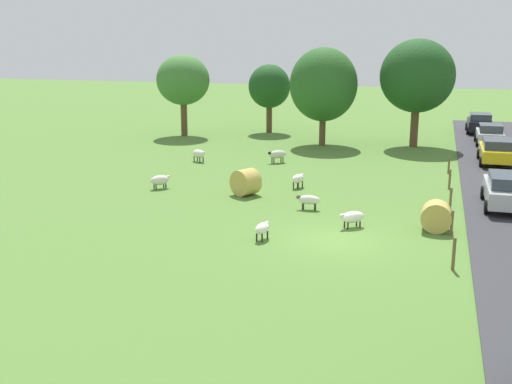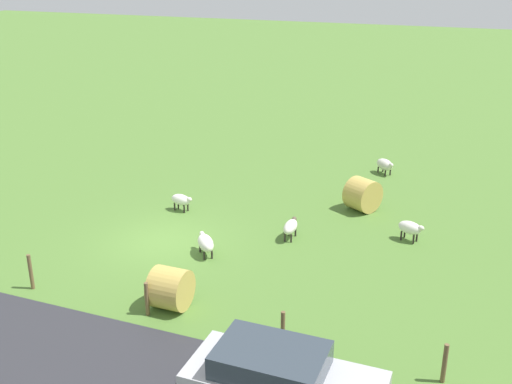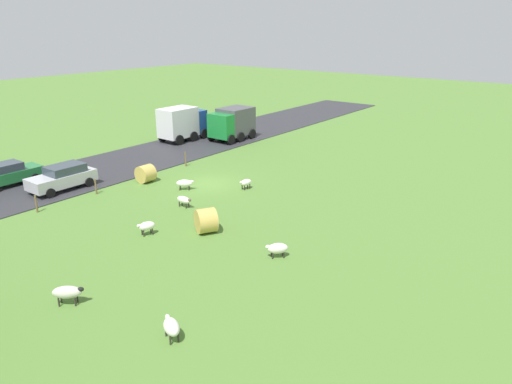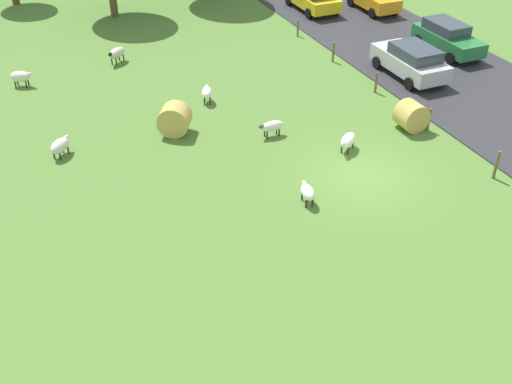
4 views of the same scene
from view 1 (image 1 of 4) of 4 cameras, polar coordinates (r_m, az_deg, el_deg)
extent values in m
plane|color=#517A33|center=(26.12, 7.07, -4.32)|extent=(160.00, 160.00, 0.00)
ellipsoid|color=silver|center=(30.37, 4.79, -0.70)|extent=(1.07, 0.48, 0.45)
ellipsoid|color=brown|center=(30.42, 3.86, -0.46)|extent=(0.27, 0.19, 0.20)
cylinder|color=#2D2823|center=(30.38, 4.20, -1.32)|extent=(0.07, 0.07, 0.32)
cylinder|color=#2D2823|center=(30.61, 4.28, -1.20)|extent=(0.07, 0.07, 0.32)
cylinder|color=#2D2823|center=(30.29, 5.28, -1.39)|extent=(0.07, 0.07, 0.32)
cylinder|color=#2D2823|center=(30.53, 5.35, -1.27)|extent=(0.07, 0.07, 0.32)
ellipsoid|color=white|center=(34.61, 3.79, 1.21)|extent=(0.76, 1.02, 0.48)
ellipsoid|color=silver|center=(34.95, 4.17, 1.51)|extent=(0.26, 0.31, 0.20)
cylinder|color=#2D2823|center=(34.97, 3.82, 0.75)|extent=(0.07, 0.07, 0.35)
cylinder|color=#2D2823|center=(34.83, 4.18, 0.69)|extent=(0.07, 0.07, 0.35)
cylinder|color=#2D2823|center=(34.55, 3.38, 0.59)|extent=(0.07, 0.07, 0.35)
cylinder|color=#2D2823|center=(34.42, 3.74, 0.53)|extent=(0.07, 0.07, 0.35)
ellipsoid|color=white|center=(25.81, 0.55, -3.29)|extent=(0.61, 0.98, 0.44)
ellipsoid|color=silver|center=(26.15, 0.97, -2.83)|extent=(0.22, 0.29, 0.20)
cylinder|color=#2D2823|center=(26.17, 0.55, -3.80)|extent=(0.07, 0.07, 0.33)
cylinder|color=#2D2823|center=(26.07, 1.03, -3.87)|extent=(0.07, 0.07, 0.33)
cylinder|color=#2D2823|center=(25.74, 0.06, -4.10)|extent=(0.07, 0.07, 0.33)
cylinder|color=#2D2823|center=(25.64, 0.55, -4.18)|extent=(0.07, 0.07, 0.33)
ellipsoid|color=silver|center=(41.95, -5.18, 3.44)|extent=(1.13, 0.92, 0.54)
ellipsoid|color=silver|center=(41.59, -4.74, 3.53)|extent=(0.31, 0.28, 0.20)
cylinder|color=#2D2823|center=(41.92, -4.76, 2.93)|extent=(0.07, 0.07, 0.34)
cylinder|color=#2D2823|center=(41.72, -5.06, 2.87)|extent=(0.07, 0.07, 0.34)
cylinder|color=#2D2823|center=(42.32, -5.28, 3.02)|extent=(0.07, 0.07, 0.34)
cylinder|color=#2D2823|center=(42.12, -5.57, 2.96)|extent=(0.07, 0.07, 0.34)
ellipsoid|color=silver|center=(34.78, -8.63, 1.06)|extent=(1.10, 1.12, 0.53)
ellipsoid|color=silver|center=(34.94, -7.89, 1.35)|extent=(0.31, 0.31, 0.20)
cylinder|color=#2D2823|center=(35.09, -8.27, 0.62)|extent=(0.07, 0.07, 0.28)
cylinder|color=#2D2823|center=(34.83, -8.08, 0.53)|extent=(0.07, 0.07, 0.28)
cylinder|color=#2D2823|center=(34.88, -9.13, 0.51)|extent=(0.07, 0.07, 0.28)
cylinder|color=#2D2823|center=(34.62, -8.95, 0.41)|extent=(0.07, 0.07, 0.28)
ellipsoid|color=beige|center=(41.41, 1.94, 3.40)|extent=(1.25, 1.18, 0.53)
ellipsoid|color=black|center=(41.14, 1.24, 3.51)|extent=(0.31, 0.31, 0.20)
cylinder|color=#2D2823|center=(41.21, 1.62, 2.81)|extent=(0.07, 0.07, 0.38)
cylinder|color=#2D2823|center=(41.46, 1.44, 2.88)|extent=(0.07, 0.07, 0.38)
cylinder|color=#2D2823|center=(41.50, 2.44, 2.88)|extent=(0.07, 0.07, 0.38)
cylinder|color=#2D2823|center=(41.75, 2.25, 2.95)|extent=(0.07, 0.07, 0.38)
ellipsoid|color=white|center=(27.77, 8.65, -2.23)|extent=(1.18, 1.10, 0.51)
ellipsoid|color=silver|center=(27.47, 7.72, -2.13)|extent=(0.32, 0.30, 0.20)
cylinder|color=#2D2823|center=(27.59, 8.24, -3.05)|extent=(0.07, 0.07, 0.29)
cylinder|color=#2D2823|center=(27.82, 7.94, -2.89)|extent=(0.07, 0.07, 0.29)
cylinder|color=#2D2823|center=(27.91, 9.31, -2.89)|extent=(0.07, 0.07, 0.29)
cylinder|color=#2D2823|center=(28.14, 9.00, -2.74)|extent=(0.07, 0.07, 0.29)
cylinder|color=tan|center=(28.03, 15.86, -2.13)|extent=(1.28, 1.05, 1.27)
cylinder|color=tan|center=(33.00, -0.94, 0.88)|extent=(1.70, 1.58, 1.37)
cylinder|color=brown|center=(48.28, 5.97, 5.67)|extent=(0.47, 0.47, 2.51)
ellipsoid|color=#285B23|center=(47.93, 6.07, 9.57)|extent=(5.02, 5.02, 5.44)
cylinder|color=brown|center=(53.01, -6.47, 6.68)|extent=(0.53, 0.53, 3.04)
ellipsoid|color=#3D7533|center=(52.71, -6.56, 9.95)|extent=(4.32, 4.32, 4.04)
cylinder|color=brown|center=(48.81, 14.02, 5.84)|extent=(0.58, 0.58, 3.22)
ellipsoid|color=#1E4C1E|center=(48.46, 14.27, 10.06)|extent=(5.41, 5.41, 5.33)
cylinder|color=brown|center=(54.47, 1.19, 6.70)|extent=(0.49, 0.49, 2.55)
ellipsoid|color=#1E4C1E|center=(54.20, 1.20, 9.47)|extent=(3.52, 3.52, 3.64)
cylinder|color=brown|center=(23.62, 17.31, -5.33)|extent=(0.12, 0.12, 1.20)
cylinder|color=brown|center=(27.66, 17.16, -2.66)|extent=(0.12, 0.12, 1.07)
cylinder|color=brown|center=(31.72, 17.06, -0.56)|extent=(0.12, 0.12, 1.06)
cylinder|color=brown|center=(35.82, 16.98, 1.09)|extent=(0.12, 0.12, 1.10)
cylinder|color=brown|center=(39.95, 16.91, 2.31)|extent=(0.12, 0.12, 1.01)
cube|color=yellow|center=(43.81, 20.77, 3.32)|extent=(1.98, 4.42, 0.74)
cube|color=#333D47|center=(43.38, 20.87, 4.09)|extent=(1.74, 2.43, 0.56)
cylinder|color=black|center=(45.21, 19.34, 3.27)|extent=(0.22, 0.64, 0.64)
cylinder|color=black|center=(45.38, 21.84, 3.09)|extent=(0.22, 0.64, 0.64)
cylinder|color=black|center=(42.39, 19.54, 2.58)|extent=(0.22, 0.64, 0.64)
cube|color=#B7B7BC|center=(32.73, 21.56, -0.05)|extent=(1.91, 4.48, 0.79)
cube|color=#333D47|center=(32.26, 21.72, 0.97)|extent=(1.68, 2.46, 0.56)
cylinder|color=black|center=(34.15, 19.69, -0.02)|extent=(0.22, 0.64, 0.64)
cylinder|color=black|center=(31.33, 19.99, -1.26)|extent=(0.22, 0.64, 0.64)
cube|color=silver|center=(51.29, 20.22, 4.77)|extent=(1.83, 3.90, 0.68)
cube|color=#333D47|center=(50.91, 20.30, 5.41)|extent=(1.61, 2.15, 0.56)
cylinder|color=black|center=(52.53, 19.10, 4.68)|extent=(0.22, 0.64, 0.64)
cylinder|color=black|center=(52.67, 21.09, 4.53)|extent=(0.22, 0.64, 0.64)
cylinder|color=black|center=(50.03, 19.24, 4.24)|extent=(0.22, 0.64, 0.64)
cylinder|color=black|center=(50.17, 21.33, 4.09)|extent=(0.22, 0.64, 0.64)
cube|color=black|center=(57.26, 19.41, 5.75)|extent=(1.92, 4.01, 0.77)
cube|color=#333D47|center=(56.88, 19.48, 6.37)|extent=(1.69, 2.21, 0.56)
cylinder|color=black|center=(58.55, 18.37, 5.61)|extent=(0.22, 0.64, 0.64)
cylinder|color=black|center=(58.66, 20.25, 5.48)|extent=(0.22, 0.64, 0.64)
cylinder|color=black|center=(55.97, 18.46, 5.25)|extent=(0.22, 0.64, 0.64)
cylinder|color=black|center=(56.09, 20.42, 5.11)|extent=(0.22, 0.64, 0.64)
camera|label=2|loc=(38.04, 39.21, 13.60)|focal=43.01mm
camera|label=3|loc=(54.85, -13.24, 16.48)|focal=33.22mm
camera|label=4|loc=(18.13, -52.58, 25.21)|focal=43.65mm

